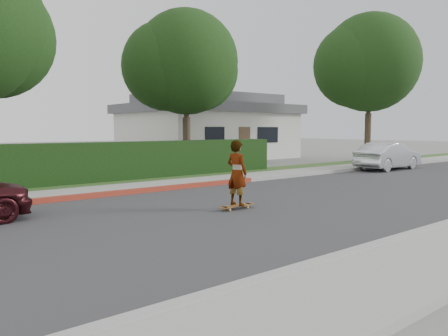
% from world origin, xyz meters
% --- Properties ---
extents(ground, '(120.00, 120.00, 0.00)m').
position_xyz_m(ground, '(0.00, 0.00, 0.00)').
color(ground, slate).
rests_on(ground, ground).
extents(road, '(60.00, 8.00, 0.01)m').
position_xyz_m(road, '(0.00, 0.00, 0.01)').
color(road, '#2D2D30').
rests_on(road, ground).
extents(curb_far, '(60.00, 0.20, 0.15)m').
position_xyz_m(curb_far, '(0.00, 4.10, 0.07)').
color(curb_far, '#9E9E99').
rests_on(curb_far, ground).
extents(curb_red_section, '(12.00, 0.21, 0.15)m').
position_xyz_m(curb_red_section, '(-5.00, 4.10, 0.08)').
color(curb_red_section, maroon).
rests_on(curb_red_section, ground).
extents(sidewalk_far, '(60.00, 1.60, 0.12)m').
position_xyz_m(sidewalk_far, '(0.00, 5.00, 0.06)').
color(sidewalk_far, gray).
rests_on(sidewalk_far, ground).
extents(planting_strip, '(60.00, 1.60, 0.10)m').
position_xyz_m(planting_strip, '(0.00, 6.60, 0.05)').
color(planting_strip, '#2D4C1E').
rests_on(planting_strip, ground).
extents(hedge, '(15.00, 1.00, 1.50)m').
position_xyz_m(hedge, '(-3.00, 7.20, 0.75)').
color(hedge, black).
rests_on(hedge, ground).
extents(tree_center, '(5.66, 4.84, 7.44)m').
position_xyz_m(tree_center, '(1.49, 9.19, 4.90)').
color(tree_center, '#33261C').
rests_on(tree_center, ground).
extents(tree_right, '(6.32, 5.60, 8.56)m').
position_xyz_m(tree_right, '(12.49, 6.69, 5.63)').
color(tree_right, '#33261C').
rests_on(tree_right, ground).
extents(house, '(10.60, 8.60, 4.30)m').
position_xyz_m(house, '(8.00, 16.00, 2.10)').
color(house, beige).
rests_on(house, ground).
extents(skateboard, '(1.10, 0.23, 0.10)m').
position_xyz_m(skateboard, '(-3.06, 0.13, 0.10)').
color(skateboard, '#C87D37').
rests_on(skateboard, ground).
extents(skateboarder, '(0.46, 0.63, 1.61)m').
position_xyz_m(skateboarder, '(-3.06, 0.13, 0.91)').
color(skateboarder, white).
rests_on(skateboarder, skateboard).
extents(car_silver, '(4.06, 1.48, 1.33)m').
position_xyz_m(car_silver, '(9.48, 3.41, 0.66)').
color(car_silver, silver).
rests_on(car_silver, ground).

